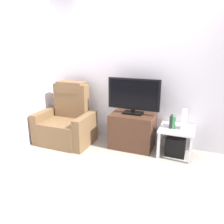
# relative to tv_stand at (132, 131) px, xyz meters

# --- Properties ---
(ground_plane) EXTENTS (6.40, 6.40, 0.00)m
(ground_plane) POSITION_rel_tv_stand_xyz_m (0.13, -0.82, -0.30)
(ground_plane) COLOR #9E998E
(wall_back) EXTENTS (6.40, 0.06, 2.60)m
(wall_back) POSITION_rel_tv_stand_xyz_m (0.13, 0.31, 1.00)
(wall_back) COLOR silver
(wall_back) RESTS_ON ground
(wall_side) EXTENTS (0.06, 4.48, 2.60)m
(wall_side) POSITION_rel_tv_stand_xyz_m (-1.75, -0.82, 1.00)
(wall_side) COLOR silver
(wall_side) RESTS_ON ground
(tv_stand) EXTENTS (0.73, 0.50, 0.60)m
(tv_stand) POSITION_rel_tv_stand_xyz_m (0.00, 0.00, 0.00)
(tv_stand) COLOR #4C2D1E
(tv_stand) RESTS_ON ground
(television) EXTENTS (0.88, 0.20, 0.60)m
(television) POSITION_rel_tv_stand_xyz_m (0.00, 0.02, 0.62)
(television) COLOR black
(television) RESTS_ON tv_stand
(recliner_armchair) EXTENTS (0.98, 0.78, 1.08)m
(recliner_armchair) POSITION_rel_tv_stand_xyz_m (-1.19, -0.19, 0.07)
(recliner_armchair) COLOR brown
(recliner_armchair) RESTS_ON ground
(side_table) EXTENTS (0.54, 0.54, 0.46)m
(side_table) POSITION_rel_tv_stand_xyz_m (0.74, -0.00, 0.08)
(side_table) COLOR white
(side_table) RESTS_ON ground
(subwoofer_box) EXTENTS (0.31, 0.31, 0.31)m
(subwoofer_box) POSITION_rel_tv_stand_xyz_m (0.74, -0.00, -0.15)
(subwoofer_box) COLOR black
(subwoofer_box) RESTS_ON ground
(book_leftmost) EXTENTS (0.04, 0.14, 0.20)m
(book_leftmost) POSITION_rel_tv_stand_xyz_m (0.64, -0.02, 0.26)
(book_leftmost) COLOR #262626
(book_leftmost) RESTS_ON side_table
(book_middle) EXTENTS (0.04, 0.13, 0.20)m
(book_middle) POSITION_rel_tv_stand_xyz_m (0.68, -0.02, 0.26)
(book_middle) COLOR #388C4C
(book_middle) RESTS_ON side_table
(game_console) EXTENTS (0.07, 0.20, 0.29)m
(game_console) POSITION_rel_tv_stand_xyz_m (0.83, 0.01, 0.30)
(game_console) COLOR white
(game_console) RESTS_ON side_table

